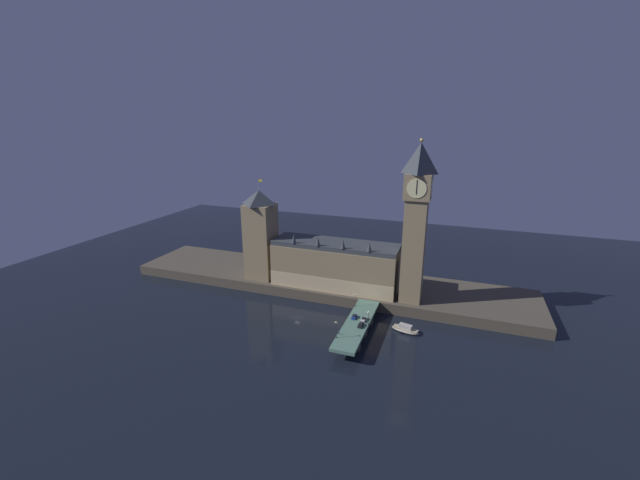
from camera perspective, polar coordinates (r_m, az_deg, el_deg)
ground_plane at (r=188.13m, az=-3.33°, el=-11.22°), size 400.00×400.00×0.00m
embankment at (r=219.74m, az=0.67°, el=-6.08°), size 220.00×42.00×5.32m
parliament_hall at (r=204.16m, az=2.22°, el=-3.55°), size 64.95×20.13×28.59m
clock_tower at (r=184.33m, az=13.76°, el=2.96°), size 12.15×12.26×76.23m
victoria_tower at (r=214.55m, az=-8.60°, el=0.82°), size 14.85×14.85×54.50m
bridge at (r=173.51m, az=5.40°, el=-12.36°), size 10.11×46.00×5.79m
car_northbound_lead at (r=175.79m, az=5.00°, el=-11.04°), size 1.86×4.04×1.42m
car_southbound_lead at (r=169.69m, az=5.94°, el=-12.17°), size 1.91×4.34×1.46m
car_southbound_trail at (r=174.17m, az=6.37°, el=-11.38°), size 1.85×4.22×1.37m
pedestrian_near_rail at (r=163.25m, az=2.78°, el=-13.28°), size 0.38×0.38×1.68m
pedestrian_mid_walk at (r=174.72m, az=7.20°, el=-11.19°), size 0.38×0.38×1.81m
street_lamp_near at (r=159.19m, az=2.35°, el=-12.60°), size 1.34×0.60×7.31m
street_lamp_mid at (r=169.84m, az=7.06°, el=-10.93°), size 1.34×0.60×6.28m
street_lamp_far at (r=184.60m, az=5.15°, el=-8.45°), size 1.34×0.60×6.34m
boat_downstream at (r=179.74m, az=12.31°, el=-12.59°), size 13.05×6.78×3.63m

